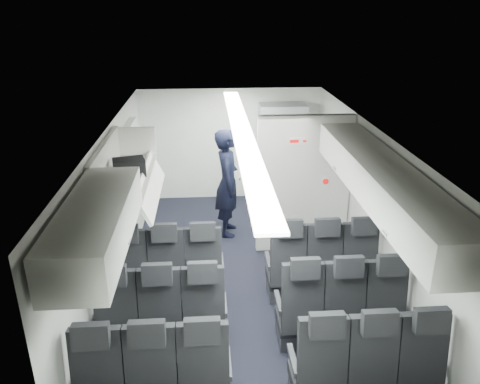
{
  "coord_description": "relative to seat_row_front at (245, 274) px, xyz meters",
  "views": [
    {
      "loc": [
        -0.43,
        -5.65,
        3.63
      ],
      "look_at": [
        0.0,
        0.4,
        1.15
      ],
      "focal_mm": 35.0,
      "sensor_mm": 36.0,
      "label": 1
    }
  ],
  "objects": [
    {
      "name": "cabin_shell",
      "position": [
        0.0,
        0.53,
        0.72
      ],
      "size": [
        3.41,
        6.01,
        2.16
      ],
      "color": "black",
      "rests_on": "ground"
    },
    {
      "name": "seat_row_front",
      "position": [
        0.0,
        0.0,
        0.0
      ],
      "size": [
        3.33,
        0.56,
        1.24
      ],
      "color": "black",
      "rests_on": "cabin_shell"
    },
    {
      "name": "seat_row_mid",
      "position": [
        0.0,
        -0.9,
        0.0
      ],
      "size": [
        3.33,
        0.56,
        1.24
      ],
      "color": "black",
      "rests_on": "cabin_shell"
    },
    {
      "name": "seat_row_rear",
      "position": [
        0.0,
        -1.8,
        0.0
      ],
      "size": [
        3.33,
        0.56,
        1.24
      ],
      "color": "black",
      "rests_on": "cabin_shell"
    },
    {
      "name": "overhead_bin_left_rear",
      "position": [
        -1.4,
        -1.47,
        1.46
      ],
      "size": [
        0.53,
        1.8,
        0.4
      ],
      "color": "white",
      "rests_on": "cabin_shell"
    },
    {
      "name": "overhead_bin_left_front_open",
      "position": [
        -1.44,
        0.28,
        1.33
      ],
      "size": [
        0.64,
        1.7,
        0.72
      ],
      "color": "#9E9E93",
      "rests_on": "cabin_shell"
    },
    {
      "name": "overhead_bin_right_rear",
      "position": [
        1.4,
        -1.47,
        1.46
      ],
      "size": [
        0.53,
        1.8,
        0.4
      ],
      "color": "white",
      "rests_on": "cabin_shell"
    },
    {
      "name": "overhead_bin_right_front",
      "position": [
        1.4,
        0.28,
        1.46
      ],
      "size": [
        0.53,
        1.7,
        0.4
      ],
      "color": "white",
      "rests_on": "cabin_shell"
    },
    {
      "name": "bulkhead_partition",
      "position": [
        0.98,
        1.33,
        0.67
      ],
      "size": [
        1.4,
        0.15,
        2.13
      ],
      "color": "silver",
      "rests_on": "cabin_shell"
    },
    {
      "name": "galley_unit",
      "position": [
        0.95,
        3.25,
        0.55
      ],
      "size": [
        0.85,
        0.52,
        1.9
      ],
      "color": "#939399",
      "rests_on": "cabin_shell"
    },
    {
      "name": "boarding_door",
      "position": [
        -1.64,
        2.09,
        0.55
      ],
      "size": [
        0.12,
        1.27,
        1.86
      ],
      "color": "silver",
      "rests_on": "cabin_shell"
    },
    {
      "name": "flight_attendant",
      "position": [
        -0.12,
        1.96,
        0.49
      ],
      "size": [
        0.48,
        0.68,
        1.79
      ],
      "primitive_type": "imported",
      "rotation": [
        0.0,
        0.0,
        1.49
      ],
      "color": "black",
      "rests_on": "ground"
    },
    {
      "name": "carry_on_bag",
      "position": [
        -1.38,
        0.27,
        1.37
      ],
      "size": [
        0.42,
        0.34,
        0.22
      ],
      "primitive_type": "cube",
      "rotation": [
        0.0,
        0.0,
        0.27
      ],
      "color": "black",
      "rests_on": "overhead_bin_left_front_open"
    },
    {
      "name": "papers",
      "position": [
        0.07,
        1.91,
        0.66
      ],
      "size": [
        0.2,
        0.03,
        0.14
      ],
      "primitive_type": "cube",
      "rotation": [
        0.0,
        0.0,
        -0.03
      ],
      "color": "white",
      "rests_on": "flight_attendant"
    }
  ]
}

